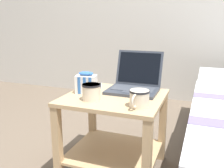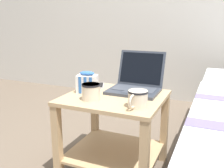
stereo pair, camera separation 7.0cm
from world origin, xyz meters
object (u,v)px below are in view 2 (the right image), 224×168
Objects in this scene: snack_bag at (87,83)px; cell_phone at (98,86)px; mug_front_right at (138,98)px; mug_front_left at (91,91)px; laptop at (136,83)px.

snack_bag reaches higher than cell_phone.
mug_front_right is at bearing -20.92° from snack_bag.
laptop is at bearing 58.78° from mug_front_left.
laptop is at bearing 109.78° from mug_front_right.
snack_bag is at bearing -88.75° from cell_phone.
laptop is 0.30m from snack_bag.
mug_front_right is 1.03× the size of snack_bag.
mug_front_left is 0.30m from cell_phone.
mug_front_left is 0.15m from snack_bag.
mug_front_left is 0.90× the size of cell_phone.
snack_bag reaches higher than mug_front_left.
mug_front_right is (0.28, -0.02, -0.00)m from mug_front_left.
cell_phone is (-0.26, 0.00, -0.04)m from laptop.
mug_front_right is at bearing -4.05° from mug_front_left.
cell_phone is at bearing 179.95° from laptop.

